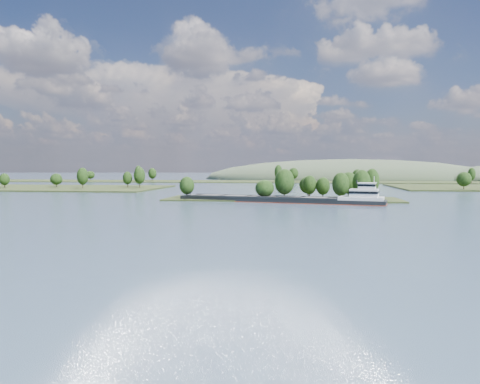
# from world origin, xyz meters

# --- Properties ---
(ground) EXTENTS (1800.00, 1800.00, 0.00)m
(ground) POSITION_xyz_m (0.00, 120.00, 0.00)
(ground) COLOR #3D4F69
(ground) RESTS_ON ground
(tree_island) EXTENTS (100.00, 30.56, 14.10)m
(tree_island) POSITION_xyz_m (7.79, 178.81, 3.96)
(tree_island) COLOR #232E14
(tree_island) RESTS_ON ground
(back_shoreline) EXTENTS (900.00, 60.00, 16.09)m
(back_shoreline) POSITION_xyz_m (9.54, 399.77, 0.78)
(back_shoreline) COLOR #232E14
(back_shoreline) RESTS_ON ground
(hill_west) EXTENTS (320.00, 160.00, 44.00)m
(hill_west) POSITION_xyz_m (60.00, 500.00, 0.00)
(hill_west) COLOR #3A4932
(hill_west) RESTS_ON ground
(cargo_barge) EXTENTS (83.99, 28.65, 11.35)m
(cargo_barge) POSITION_xyz_m (5.14, 164.86, 1.43)
(cargo_barge) COLOR black
(cargo_barge) RESTS_ON ground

